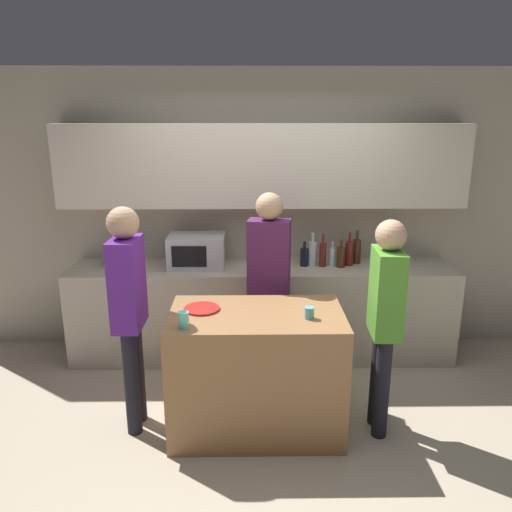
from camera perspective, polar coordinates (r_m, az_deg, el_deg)
The scene contains 20 objects.
ground_plane at distance 3.84m, azimuth 1.24°, elevation -20.52°, with size 14.00×14.00×0.00m, color #BCAD93.
back_wall at distance 4.81m, azimuth 0.67°, elevation 7.02°, with size 6.40×0.40×2.70m.
back_counter at distance 4.84m, azimuth 0.71°, elevation -6.31°, with size 3.60×0.62×0.90m.
kitchen_island at distance 3.76m, azimuth 0.05°, elevation -13.01°, with size 1.25×0.72×0.92m.
microwave at distance 4.69m, azimuth -6.79°, elevation 0.58°, with size 0.52×0.39×0.30m.
toaster at distance 4.83m, azimuth -15.23°, elevation -0.14°, with size 0.26×0.16×0.18m.
potted_plant at distance 4.84m, azimuth 15.47°, elevation 1.20°, with size 0.14×0.14×0.40m.
bottle_0 at distance 4.71m, azimuth 5.54°, elevation -0.07°, with size 0.08×0.08×0.24m.
bottle_1 at distance 4.71m, azimuth 6.46°, elevation 0.32°, with size 0.08×0.08×0.32m.
bottle_2 at distance 4.70m, azimuth 7.64°, elevation 0.23°, with size 0.06×0.06×0.31m.
bottle_3 at distance 4.74m, azimuth 8.69°, elevation -0.08°, with size 0.06×0.06×0.23m.
bottle_4 at distance 4.71m, azimuth 9.68°, elevation -0.07°, with size 0.08×0.08×0.26m.
bottle_5 at distance 4.78m, azimuth 10.60°, elevation 0.37°, with size 0.08×0.08×0.32m.
bottle_6 at distance 4.86m, azimuth 11.40°, elevation 0.60°, with size 0.08×0.08×0.32m.
plate_on_island at distance 3.64m, azimuth -6.21°, elevation -6.00°, with size 0.26×0.26×0.01m.
cup_0 at distance 3.34m, azimuth -8.27°, elevation -7.25°, with size 0.07×0.07×0.11m.
cup_1 at distance 3.48m, azimuth 6.10°, elevation -6.47°, with size 0.07×0.07×0.08m.
person_left at distance 3.65m, azimuth -14.34°, elevation -5.07°, with size 0.22×0.34×1.68m.
person_center at distance 4.12m, azimuth 1.48°, elevation -2.12°, with size 0.37×0.25×1.68m.
person_right at distance 3.63m, azimuth 14.54°, elevation -6.12°, with size 0.21×0.35×1.60m.
Camera 1 is at (-0.12, -3.09, 2.28)m, focal length 35.00 mm.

